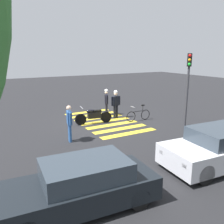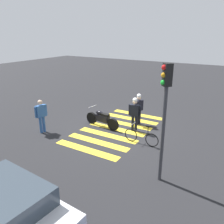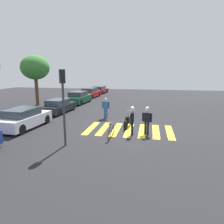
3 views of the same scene
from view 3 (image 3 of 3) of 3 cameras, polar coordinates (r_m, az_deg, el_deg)
The scene contains 14 objects.
ground_plane at distance 14.06m, azimuth 4.83°, elevation -5.05°, with size 60.00×60.00×0.00m, color #232326.
police_motorcycle at distance 14.76m, azimuth 4.68°, elevation -2.36°, with size 2.23×0.64×1.05m.
leaning_bicycle at distance 12.33m, azimuth -0.27°, elevation -5.66°, with size 1.71×0.46×0.98m.
officer_on_foot at distance 12.89m, azimuth 5.72°, elevation -1.76°, with size 0.68×0.24×1.81m.
officer_by_motorcycle at distance 13.04m, azimuth 9.77°, elevation -1.79°, with size 0.37×0.63×1.80m.
pedestrian_bystander at distance 17.16m, azimuth -1.79°, elevation 1.51°, with size 0.30×0.68×1.75m.
crosswalk_stripes at distance 14.06m, azimuth 4.83°, elevation -5.03°, with size 3.28×5.85×0.01m.
car_white_van at distance 15.62m, azimuth -23.43°, elevation -1.68°, with size 4.28×2.14×1.43m.
car_black_suv at distance 20.18m, azimuth -14.66°, elevation 1.59°, with size 4.33×2.00×1.32m.
car_green_compact at distance 25.33m, azimuth -9.30°, elevation 3.99°, with size 4.32×2.17×1.48m.
car_red_convertible at distance 30.49m, azimuth -6.11°, elevation 5.34°, with size 4.81×2.16×1.45m.
car_maroon_wagon at distance 35.68m, azimuth -3.50°, elevation 6.20°, with size 4.78×2.21×1.29m.
traffic_light_pole at distance 10.91m, azimuth -13.57°, elevation 4.54°, with size 0.34×0.34×4.07m.
street_tree_far at distance 25.05m, azimuth -20.74°, elevation 11.48°, with size 3.18×3.18×5.67m.
Camera 3 is at (-13.40, -1.33, 4.05)m, focal length 32.64 mm.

